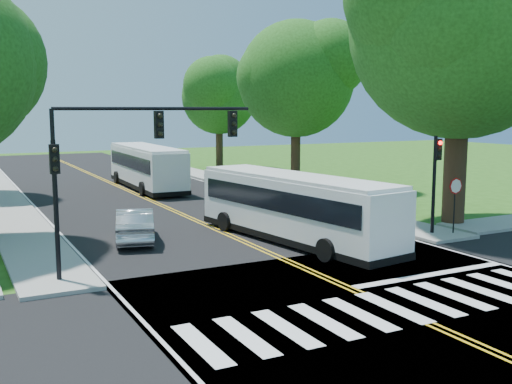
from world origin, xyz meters
TOP-DOWN VIEW (x-y plane):
  - ground at (0.00, 0.00)m, footprint 140.00×140.00m
  - road at (0.00, 18.00)m, footprint 14.00×96.00m
  - cross_road at (0.00, 0.00)m, footprint 60.00×12.00m
  - center_line at (0.00, 22.00)m, footprint 0.36×70.00m
  - edge_line_w at (-6.80, 22.00)m, footprint 0.12×70.00m
  - edge_line_e at (6.80, 22.00)m, footprint 0.12×70.00m
  - crosswalk at (0.00, -0.50)m, footprint 12.60×3.00m
  - stop_bar at (3.50, 1.60)m, footprint 6.60×0.40m
  - sidewalk_nw at (-8.30, 25.00)m, footprint 2.60×40.00m
  - sidewalk_ne at (8.30, 25.00)m, footprint 2.60×40.00m
  - tree_ne_big at (11.00, 8.00)m, footprint 10.80×10.80m
  - tree_east_mid at (11.50, 24.00)m, footprint 8.40×8.40m
  - tree_east_far at (12.50, 40.00)m, footprint 7.20×7.20m
  - signal_nw at (-5.86, 6.43)m, footprint 7.15×0.46m
  - signal_ne at (8.20, 6.44)m, footprint 0.30×0.46m
  - stop_sign at (9.00, 5.98)m, footprint 0.76×0.08m
  - bus_lead at (1.96, 8.33)m, footprint 4.03×11.50m
  - bus_follow at (1.54, 28.33)m, footprint 3.11×11.90m
  - hatchback at (-4.18, 11.52)m, footprint 2.68×4.68m
  - suv at (5.18, 14.99)m, footprint 3.78×5.54m
  - dark_sedan at (5.59, 20.47)m, footprint 3.44×5.18m

SIDE VIEW (x-z plane):
  - ground at x=0.00m, z-range 0.00..0.00m
  - road at x=0.00m, z-range 0.00..0.01m
  - cross_road at x=0.00m, z-range 0.00..0.01m
  - center_line at x=0.00m, z-range 0.01..0.02m
  - edge_line_w at x=-6.80m, z-range 0.01..0.02m
  - edge_line_e at x=6.80m, z-range 0.01..0.02m
  - crosswalk at x=0.00m, z-range 0.01..0.02m
  - stop_bar at x=3.50m, z-range 0.01..0.02m
  - sidewalk_nw at x=-8.30m, z-range 0.00..0.15m
  - sidewalk_ne at x=8.30m, z-range 0.00..0.15m
  - dark_sedan at x=5.59m, z-range 0.01..1.41m
  - suv at x=5.18m, z-range 0.01..1.42m
  - hatchback at x=-4.18m, z-range 0.01..1.47m
  - bus_lead at x=1.96m, z-range 0.09..3.01m
  - bus_follow at x=1.54m, z-range 0.10..3.16m
  - stop_sign at x=9.00m, z-range 0.77..3.30m
  - signal_ne at x=8.20m, z-range 0.76..5.16m
  - signal_nw at x=-5.86m, z-range 1.55..7.21m
  - tree_east_far at x=12.50m, z-range 1.69..12.03m
  - tree_east_mid at x=11.50m, z-range 1.89..13.82m
  - tree_ne_big at x=11.00m, z-range 2.17..17.08m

